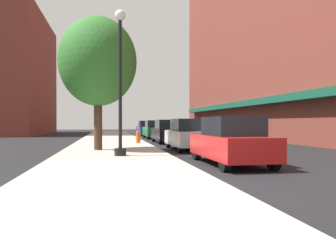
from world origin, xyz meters
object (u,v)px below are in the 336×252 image
Objects in this scene: car_red at (231,141)px; car_green at (155,130)px; lamppost at (120,80)px; fire_hydrant at (138,137)px; car_black at (168,132)px; tree_near at (98,62)px; parking_meter_near at (140,130)px; car_silver at (188,135)px; car_blue at (146,128)px.

car_red and car_green have the same top height.
lamppost reaches higher than fire_hydrant.
car_red is (2.27, -10.70, 0.29)m from fire_hydrant.
car_black and car_green have the same top height.
tree_near reaches higher than fire_hydrant.
lamppost is 5.14m from car_red.
parking_meter_near is at bearing 67.90° from tree_near.
parking_meter_near is 6.85m from car_green.
car_red is at bearing -92.03° from car_black.
car_red is 1.00× the size of car_black.
parking_meter_near is 6.55m from car_silver.
car_green is 1.00× the size of car_blue.
car_silver reaches higher than fire_hydrant.
fire_hydrant is at bearing 100.46° from car_red.
lamppost is 1.37× the size of car_green.
car_black is (4.68, 6.66, -3.64)m from tree_near.
car_blue is (4.68, 20.65, -3.64)m from tree_near.
car_green is at bearing 70.60° from tree_near.
car_black is at bearing 88.45° from car_red.
car_red is at bearing -81.10° from parking_meter_near.
tree_near reaches higher than car_silver.
car_silver is at bearing 5.63° from tree_near.
car_blue is (1.95, 13.93, -0.14)m from parking_meter_near.
lamppost is 8.61m from fire_hydrant.
parking_meter_near is 0.30× the size of car_black.
car_black is (3.70, 9.76, -2.39)m from lamppost.
car_blue is (0.00, 7.37, 0.00)m from car_green.
car_black is (0.00, 6.20, 0.00)m from car_silver.
car_silver is (2.27, -4.50, 0.29)m from fire_hydrant.
car_green is at bearing -90.48° from car_blue.
car_red is at bearing -50.81° from tree_near.
car_blue is at bearing 90.41° from car_green.
car_green is at bearing 88.45° from car_red.
car_silver is (4.68, 0.46, -3.64)m from tree_near.
parking_meter_near is 0.30× the size of car_silver.
car_silver is (3.70, 3.56, -2.39)m from lamppost.
tree_near is at bearing 107.45° from lamppost.
lamppost is 0.90× the size of tree_near.
car_silver is at bearing -90.48° from car_blue.
parking_meter_near is 0.30× the size of car_red.
fire_hydrant is at bearing -104.87° from car_green.
fire_hydrant is 0.12× the size of tree_near.
tree_near reaches higher than car_red.
car_black is 1.00× the size of car_blue.
parking_meter_near reaches higher than fire_hydrant.
fire_hydrant is 5.05m from car_silver.
parking_meter_near is 14.07m from car_blue.
tree_near is 21.48m from car_blue.
tree_near reaches higher than lamppost.
parking_meter_near is at bearing -98.45° from car_blue.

